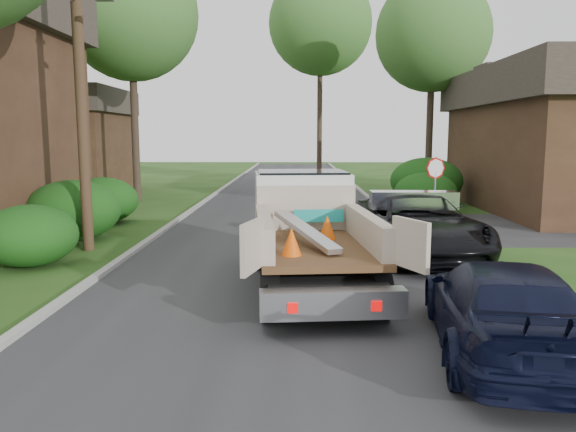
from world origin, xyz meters
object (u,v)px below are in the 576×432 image
(tree_center_far, at_px, (320,23))
(flatbed_truck, at_px, (307,222))
(stop_sign, at_px, (435,177))
(utility_pole, at_px, (80,62))
(tree_left_far, at_px, (131,13))
(navy_suv, at_px, (503,308))
(tree_right_far, at_px, (433,34))
(black_pickup, at_px, (416,225))
(house_left_far, at_px, (57,139))

(tree_center_far, relative_size, flatbed_truck, 2.27)
(stop_sign, xyz_separation_m, flatbed_truck, (-4.57, -7.03, -0.49))
(utility_pole, bearing_deg, stop_sign, 20.62)
(tree_left_far, xyz_separation_m, navy_suv, (10.93, -19.50, -8.28))
(tree_center_far, bearing_deg, navy_suv, -87.47)
(tree_center_far, height_order, flatbed_truck, tree_center_far)
(tree_left_far, relative_size, flatbed_truck, 1.89)
(stop_sign, relative_size, navy_suv, 0.52)
(tree_left_far, bearing_deg, utility_pole, -80.46)
(utility_pole, relative_size, tree_right_far, 0.87)
(stop_sign, height_order, black_pickup, stop_sign)
(stop_sign, height_order, tree_right_far, tree_right_far)
(tree_center_far, xyz_separation_m, navy_suv, (1.43, -32.50, -10.28))
(black_pickup, bearing_deg, tree_center_far, 88.25)
(stop_sign, bearing_deg, black_pickup, -109.40)
(tree_left_far, bearing_deg, navy_suv, -60.72)
(stop_sign, height_order, navy_suv, stop_sign)
(house_left_far, xyz_separation_m, black_pickup, (17.12, -17.50, -2.22))
(tree_left_far, distance_m, black_pickup, 18.61)
(tree_left_far, distance_m, tree_right_far, 15.31)
(stop_sign, xyz_separation_m, navy_suv, (-1.77, -11.50, -1.08))
(tree_center_far, bearing_deg, utility_pole, -106.65)
(tree_left_far, height_order, flatbed_truck, tree_left_far)
(utility_pole, bearing_deg, tree_right_far, 49.16)
(tree_right_far, height_order, tree_center_far, tree_center_far)
(tree_center_far, bearing_deg, black_pickup, -86.38)
(tree_left_far, bearing_deg, flatbed_truck, -61.60)
(tree_right_far, bearing_deg, black_pickup, -104.07)
(utility_pole, distance_m, tree_center_far, 26.75)
(stop_sign, height_order, tree_center_far, tree_center_far)
(navy_suv, bearing_deg, black_pickup, -83.31)
(tree_right_far, relative_size, black_pickup, 1.92)
(house_left_far, height_order, tree_right_far, tree_right_far)
(tree_right_far, distance_m, flatbed_truck, 20.59)
(tree_center_far, bearing_deg, flatbed_truck, -92.81)
(flatbed_truck, bearing_deg, house_left_far, 119.92)
(tree_left_far, relative_size, tree_right_far, 1.06)
(utility_pole, bearing_deg, navy_suv, -40.01)
(tree_left_far, distance_m, tree_center_far, 16.22)
(house_left_far, xyz_separation_m, navy_suv, (16.93, -24.50, -2.35))
(tree_right_far, xyz_separation_m, black_pickup, (-3.88, -15.50, -7.65))
(flatbed_truck, bearing_deg, tree_right_far, 63.86)
(tree_right_far, height_order, navy_suv, tree_right_far)
(utility_pole, xyz_separation_m, house_left_far, (-8.02, 17.02, -2.12))
(stop_sign, bearing_deg, navy_suv, -98.73)
(tree_left_far, relative_size, tree_center_far, 0.84)
(utility_pole, relative_size, black_pickup, 1.67)
(navy_suv, bearing_deg, stop_sign, -90.55)
(flatbed_truck, height_order, black_pickup, flatbed_truck)
(utility_pole, distance_m, tree_right_far, 20.12)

